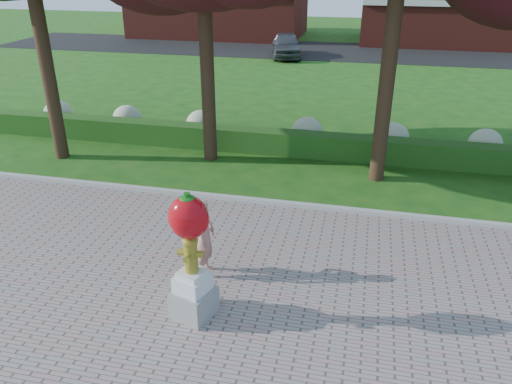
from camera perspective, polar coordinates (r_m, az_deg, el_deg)
ground at (r=11.44m, az=-4.68°, el=-7.81°), size 100.00×100.00×0.00m
curb at (r=13.90m, az=-1.05°, el=-0.95°), size 40.00×0.18×0.15m
lawn_hedge at (r=17.38m, az=2.11°, el=5.75°), size 24.00×0.70×0.80m
hydrangea_row at (r=18.18m, az=4.50°, el=7.08°), size 20.10×1.10×0.99m
street at (r=37.73m, az=8.42°, el=15.67°), size 50.00×8.00×0.02m
hydrant_sculpture at (r=9.11m, az=-7.47°, el=-7.00°), size 0.88×0.88×2.57m
woman at (r=10.53m, az=-5.86°, el=-5.26°), size 0.42×0.64×1.72m
parked_car at (r=34.98m, az=3.48°, el=16.45°), size 2.80×4.90×1.57m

